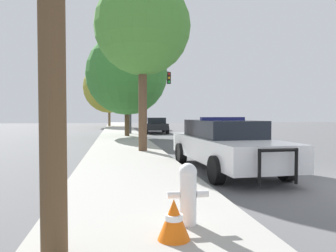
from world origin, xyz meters
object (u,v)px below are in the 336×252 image
tree_sidewalk_near (142,27)px  car_background_midblock (155,125)px  fire_hydrant (188,192)px  tree_sidewalk_far (109,87)px  traffic_light (147,89)px  tree_sidewalk_mid (127,74)px  traffic_cone (174,219)px  police_car (225,144)px

tree_sidewalk_near → car_background_midblock: bearing=81.0°
fire_hydrant → tree_sidewalk_near: 10.07m
tree_sidewalk_far → traffic_light: bearing=-79.1°
fire_hydrant → car_background_midblock: bearing=84.1°
car_background_midblock → tree_sidewalk_near: size_ratio=0.58×
tree_sidewalk_mid → fire_hydrant: bearing=-89.5°
car_background_midblock → traffic_cone: (-2.70, -23.74, -0.33)m
police_car → tree_sidewalk_mid: 14.26m
fire_hydrant → tree_sidewalk_far: bearing=92.5°
traffic_light → tree_sidewalk_near: 12.00m
fire_hydrant → car_background_midblock: car_background_midblock is taller
traffic_light → tree_sidewalk_mid: (-1.62, -2.53, 0.78)m
tree_sidewalk_mid → tree_sidewalk_far: (-1.50, 18.77, 0.63)m
traffic_light → car_background_midblock: traffic_light is taller
car_background_midblock → tree_sidewalk_mid: bearing=-116.3°
traffic_light → tree_sidewalk_near: (-1.32, -11.83, 1.53)m
police_car → traffic_light: traffic_light is taller
traffic_light → car_background_midblock: 3.86m
police_car → fire_hydrant: bearing=62.5°
police_car → tree_sidewalk_far: 32.88m
traffic_cone → car_background_midblock: bearing=83.5°
tree_sidewalk_mid → tree_sidewalk_far: size_ratio=0.87×
traffic_light → tree_sidewalk_mid: 3.10m
fire_hydrant → tree_sidewalk_near: tree_sidewalk_near is taller
fire_hydrant → police_car: bearing=65.4°
tree_sidewalk_mid → tree_sidewalk_near: size_ratio=1.01×
car_background_midblock → tree_sidewalk_far: tree_sidewalk_far is taller
police_car → traffic_light: bearing=-90.5°
fire_hydrant → traffic_cone: size_ratio=1.72×
police_car → tree_sidewalk_far: size_ratio=0.68×
fire_hydrant → car_background_midblock: (2.42, 23.25, 0.13)m
tree_sidewalk_mid → tree_sidewalk_near: bearing=-88.2°
fire_hydrant → car_background_midblock: size_ratio=0.20×
tree_sidewalk_far → traffic_cone: bearing=-87.9°
car_background_midblock → traffic_light: bearing=-110.3°
tree_sidewalk_near → traffic_cone: bearing=-92.6°
traffic_cone → tree_sidewalk_mid: bearing=89.6°
traffic_light → tree_sidewalk_near: bearing=-96.4°
car_background_midblock → traffic_cone: size_ratio=8.41×
fire_hydrant → tree_sidewalk_near: size_ratio=0.12×
fire_hydrant → traffic_cone: (-0.28, -0.49, -0.20)m
traffic_light → traffic_cone: size_ratio=10.14×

